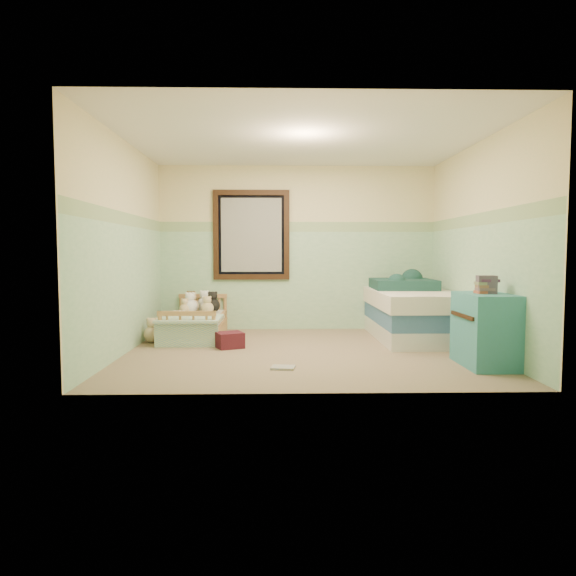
{
  "coord_description": "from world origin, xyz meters",
  "views": [
    {
      "loc": [
        -0.31,
        -5.95,
        1.18
      ],
      "look_at": [
        -0.17,
        0.35,
        0.74
      ],
      "focal_mm": 31.42,
      "sensor_mm": 36.0,
      "label": 1
    }
  ],
  "objects_px": {
    "toddler_bed_frame": "(196,331)",
    "floor_book": "(283,367)",
    "plush_floor_cream": "(179,329)",
    "dresser": "(485,330)",
    "plush_floor_tan": "(152,334)",
    "red_pillow": "(230,340)",
    "twin_bed_frame": "(411,330)"
  },
  "relations": [
    {
      "from": "plush_floor_cream",
      "to": "plush_floor_tan",
      "type": "xyz_separation_m",
      "value": [
        -0.29,
        -0.31,
        -0.02
      ]
    },
    {
      "from": "plush_floor_tan",
      "to": "dresser",
      "type": "height_order",
      "value": "dresser"
    },
    {
      "from": "toddler_bed_frame",
      "to": "plush_floor_tan",
      "type": "height_order",
      "value": "plush_floor_tan"
    },
    {
      "from": "toddler_bed_frame",
      "to": "twin_bed_frame",
      "type": "height_order",
      "value": "twin_bed_frame"
    },
    {
      "from": "plush_floor_tan",
      "to": "twin_bed_frame",
      "type": "height_order",
      "value": "plush_floor_tan"
    },
    {
      "from": "plush_floor_cream",
      "to": "twin_bed_frame",
      "type": "bearing_deg",
      "value": -0.24
    },
    {
      "from": "toddler_bed_frame",
      "to": "plush_floor_tan",
      "type": "bearing_deg",
      "value": -141.03
    },
    {
      "from": "dresser",
      "to": "red_pillow",
      "type": "relative_size",
      "value": 2.43
    },
    {
      "from": "toddler_bed_frame",
      "to": "twin_bed_frame",
      "type": "xyz_separation_m",
      "value": [
        2.99,
        -0.11,
        0.02
      ]
    },
    {
      "from": "plush_floor_tan",
      "to": "dresser",
      "type": "relative_size",
      "value": 0.29
    },
    {
      "from": "dresser",
      "to": "floor_book",
      "type": "height_order",
      "value": "dresser"
    },
    {
      "from": "toddler_bed_frame",
      "to": "red_pillow",
      "type": "distance_m",
      "value": 0.97
    },
    {
      "from": "red_pillow",
      "to": "floor_book",
      "type": "relative_size",
      "value": 1.31
    },
    {
      "from": "plush_floor_cream",
      "to": "toddler_bed_frame",
      "type": "bearing_deg",
      "value": 24.35
    },
    {
      "from": "toddler_bed_frame",
      "to": "twin_bed_frame",
      "type": "distance_m",
      "value": 3.0
    },
    {
      "from": "floor_book",
      "to": "plush_floor_cream",
      "type": "bearing_deg",
      "value": 135.74
    },
    {
      "from": "toddler_bed_frame",
      "to": "floor_book",
      "type": "bearing_deg",
      "value": -58.37
    },
    {
      "from": "plush_floor_tan",
      "to": "floor_book",
      "type": "height_order",
      "value": "plush_floor_tan"
    },
    {
      "from": "plush_floor_cream",
      "to": "floor_book",
      "type": "xyz_separation_m",
      "value": [
        1.41,
        -1.84,
        -0.12
      ]
    },
    {
      "from": "plush_floor_tan",
      "to": "floor_book",
      "type": "distance_m",
      "value": 2.29
    },
    {
      "from": "plush_floor_tan",
      "to": "red_pillow",
      "type": "distance_m",
      "value": 1.12
    },
    {
      "from": "toddler_bed_frame",
      "to": "floor_book",
      "type": "xyz_separation_m",
      "value": [
        1.19,
        -1.94,
        -0.08
      ]
    },
    {
      "from": "toddler_bed_frame",
      "to": "dresser",
      "type": "distance_m",
      "value": 3.8
    },
    {
      "from": "twin_bed_frame",
      "to": "red_pillow",
      "type": "relative_size",
      "value": 6.45
    },
    {
      "from": "plush_floor_tan",
      "to": "floor_book",
      "type": "xyz_separation_m",
      "value": [
        1.7,
        -1.53,
        -0.1
      ]
    },
    {
      "from": "twin_bed_frame",
      "to": "floor_book",
      "type": "xyz_separation_m",
      "value": [
        -1.8,
        -1.83,
        -0.1
      ]
    },
    {
      "from": "twin_bed_frame",
      "to": "floor_book",
      "type": "height_order",
      "value": "twin_bed_frame"
    },
    {
      "from": "twin_bed_frame",
      "to": "dresser",
      "type": "height_order",
      "value": "dresser"
    },
    {
      "from": "plush_floor_tan",
      "to": "dresser",
      "type": "xyz_separation_m",
      "value": [
        3.8,
        -1.45,
        0.27
      ]
    },
    {
      "from": "dresser",
      "to": "twin_bed_frame",
      "type": "bearing_deg",
      "value": 99.83
    },
    {
      "from": "floor_book",
      "to": "twin_bed_frame",
      "type": "bearing_deg",
      "value": 53.73
    },
    {
      "from": "floor_book",
      "to": "dresser",
      "type": "bearing_deg",
      "value": 10.44
    }
  ]
}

